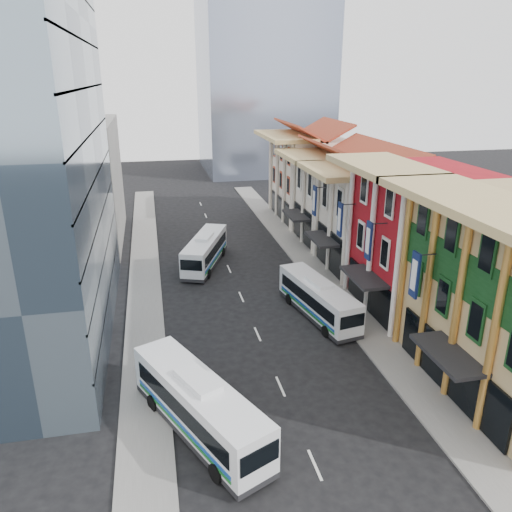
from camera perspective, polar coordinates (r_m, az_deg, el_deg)
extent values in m
plane|color=black|center=(27.21, 7.46, -23.99)|extent=(200.00, 200.00, 0.00)
cube|color=slate|center=(47.11, 8.54, -3.66)|extent=(3.00, 90.00, 0.15)
cube|color=slate|center=(44.45, -12.59, -5.44)|extent=(3.00, 90.00, 0.15)
cube|color=maroon|center=(43.09, 18.13, 1.69)|extent=(8.00, 10.00, 12.00)
cube|color=silver|center=(51.42, 12.88, 3.93)|extent=(8.00, 9.00, 10.00)
cube|color=silver|center=(59.42, 9.32, 6.32)|extent=(8.00, 9.00, 10.00)
cube|color=silver|center=(68.97, 6.23, 8.79)|extent=(8.00, 12.00, 11.00)
cube|color=#425669|center=(38.74, -27.26, 12.22)|extent=(12.00, 26.00, 30.00)
cube|color=gray|center=(62.06, -20.10, 7.84)|extent=(10.00, 18.00, 14.00)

